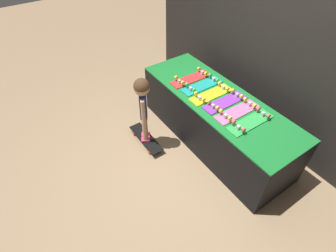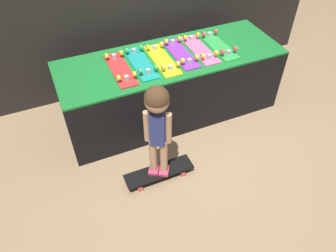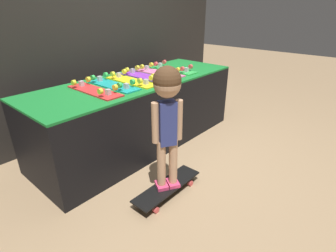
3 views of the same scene
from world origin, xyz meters
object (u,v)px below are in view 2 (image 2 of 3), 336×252
Objects in this scene: skateboard_yellow_on_rack at (162,59)px; skateboard_pink_on_rack at (200,49)px; skateboard_green_on_rack at (218,45)px; child at (157,117)px; skateboard_red_on_rack at (120,69)px; skateboard_purple_on_rack at (181,53)px; skateboard_teal_on_rack at (141,62)px; skateboard_on_floor at (159,172)px.

skateboard_yellow_on_rack is 1.00× the size of skateboard_pink_on_rack.
skateboard_green_on_rack is 0.62× the size of child.
skateboard_red_on_rack is 0.86m from child.
skateboard_teal_on_rack is at bearing -179.33° from skateboard_purple_on_rack.
skateboard_green_on_rack is at bearing -2.00° from skateboard_purple_on_rack.
skateboard_yellow_on_rack is 1.00× the size of skateboard_purple_on_rack.
skateboard_on_floor is at bearing -100.93° from skateboard_teal_on_rack.
skateboard_purple_on_rack is 1.09m from child.
child is at bearing -115.23° from skateboard_yellow_on_rack.
skateboard_red_on_rack and skateboard_purple_on_rack have the same top height.
skateboard_yellow_on_rack is 0.94m from child.
skateboard_red_on_rack is 0.92× the size of skateboard_on_floor.
skateboard_purple_on_rack is at bearing 178.00° from skateboard_green_on_rack.
skateboard_red_on_rack is 1.00× the size of skateboard_purple_on_rack.
skateboard_teal_on_rack is at bearing 79.07° from skateboard_on_floor.
skateboard_purple_on_rack is 0.46m from skateboard_green_on_rack.
skateboard_red_on_rack and skateboard_teal_on_rack have the same top height.
skateboard_red_on_rack is 1.16m from skateboard_green_on_rack.
skateboard_yellow_on_rack is 0.46m from skateboard_pink_on_rack.
skateboard_red_on_rack and skateboard_green_on_rack have the same top height.
skateboard_yellow_on_rack is at bearing 64.77° from skateboard_on_floor.
skateboard_pink_on_rack is 0.92× the size of skateboard_on_floor.
skateboard_teal_on_rack is at bearing 172.94° from skateboard_yellow_on_rack.
skateboard_purple_on_rack is at bearing 2.37° from skateboard_red_on_rack.
skateboard_purple_on_rack is (0.46, 0.01, 0.00)m from skateboard_teal_on_rack.
skateboard_teal_on_rack is 0.46m from skateboard_purple_on_rack.
skateboard_teal_on_rack is at bearing 5.74° from skateboard_red_on_rack.
skateboard_teal_on_rack is 1.00× the size of skateboard_yellow_on_rack.
skateboard_red_on_rack is 1.00× the size of skateboard_yellow_on_rack.
skateboard_pink_on_rack is at bearing -1.28° from skateboard_purple_on_rack.
child reaches higher than skateboard_red_on_rack.
skateboard_green_on_rack is at bearing -0.66° from skateboard_teal_on_rack.
skateboard_yellow_on_rack and skateboard_green_on_rack have the same top height.
skateboard_teal_on_rack is at bearing -179.98° from skateboard_pink_on_rack.
skateboard_pink_on_rack is 1.00× the size of skateboard_green_on_rack.
skateboard_green_on_rack is 0.92× the size of skateboard_on_floor.
skateboard_on_floor is 0.67× the size of child.
child is at bearing 0.00° from skateboard_on_floor.
skateboard_teal_on_rack and skateboard_pink_on_rack have the same top height.
skateboard_pink_on_rack is (0.69, 0.00, 0.00)m from skateboard_teal_on_rack.
skateboard_yellow_on_rack is 1.19m from skateboard_on_floor.
skateboard_green_on_rack is at bearing 1.48° from skateboard_yellow_on_rack.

